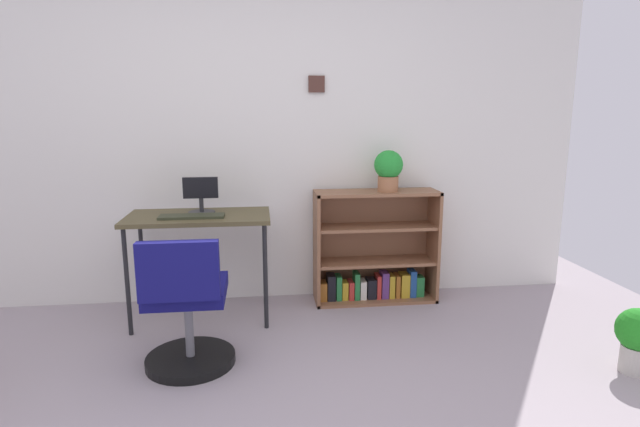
# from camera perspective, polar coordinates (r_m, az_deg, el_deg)

# --- Properties ---
(wall_back) EXTENTS (5.20, 0.12, 2.48)m
(wall_back) POSITION_cam_1_polar(r_m,az_deg,el_deg) (3.93, -8.03, 8.14)
(wall_back) COLOR silver
(wall_back) RESTS_ON ground_plane
(desk) EXTENTS (0.98, 0.53, 0.76)m
(desk) POSITION_cam_1_polar(r_m,az_deg,el_deg) (3.59, -13.55, -1.25)
(desk) COLOR brown
(desk) RESTS_ON ground_plane
(monitor) EXTENTS (0.24, 0.19, 0.26)m
(monitor) POSITION_cam_1_polar(r_m,az_deg,el_deg) (3.61, -13.33, 1.89)
(monitor) COLOR #262628
(monitor) RESTS_ON desk
(keyboard) EXTENTS (0.43, 0.14, 0.02)m
(keyboard) POSITION_cam_1_polar(r_m,az_deg,el_deg) (3.50, -14.31, -0.31)
(keyboard) COLOR #313421
(keyboard) RESTS_ON desk
(office_chair) EXTENTS (0.52, 0.55, 0.81)m
(office_chair) POSITION_cam_1_polar(r_m,az_deg,el_deg) (3.00, -14.86, -10.73)
(office_chair) COLOR black
(office_chair) RESTS_ON ground_plane
(bookshelf_low) EXTENTS (0.95, 0.30, 0.87)m
(bookshelf_low) POSITION_cam_1_polar(r_m,az_deg,el_deg) (3.98, 6.11, -4.50)
(bookshelf_low) COLOR brown
(bookshelf_low) RESTS_ON ground_plane
(potted_plant_on_shelf) EXTENTS (0.22, 0.22, 0.31)m
(potted_plant_on_shelf) POSITION_cam_1_polar(r_m,az_deg,el_deg) (3.82, 7.76, 5.04)
(potted_plant_on_shelf) COLOR #9E6642
(potted_plant_on_shelf) RESTS_ON bookshelf_low
(potted_plant_floor) EXTENTS (0.24, 0.24, 0.38)m
(potted_plant_floor) POSITION_cam_1_polar(r_m,az_deg,el_deg) (3.42, 32.34, -11.67)
(potted_plant_floor) COLOR #B7B2A8
(potted_plant_floor) RESTS_ON ground_plane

